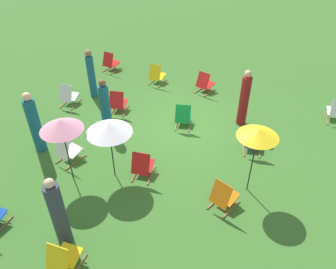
# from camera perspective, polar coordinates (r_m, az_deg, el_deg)

# --- Properties ---
(ground_plane) EXTENTS (40.00, 40.00, 0.00)m
(ground_plane) POSITION_cam_1_polar(r_m,az_deg,el_deg) (10.80, 2.79, 1.30)
(ground_plane) COLOR #386B28
(deckchair_0) EXTENTS (0.62, 0.84, 0.83)m
(deckchair_0) POSITION_cam_1_polar(r_m,az_deg,el_deg) (8.80, -4.43, -5.36)
(deckchair_0) COLOR olive
(deckchair_0) RESTS_ON ground
(deckchair_1) EXTENTS (0.64, 0.85, 0.83)m
(deckchair_1) POSITION_cam_1_polar(r_m,az_deg,el_deg) (12.23, 27.09, 3.60)
(deckchair_1) COLOR olive
(deckchair_1) RESTS_ON ground
(deckchair_2) EXTENTS (0.68, 0.87, 0.83)m
(deckchair_2) POSITION_cam_1_polar(r_m,az_deg,el_deg) (8.11, 9.58, -10.50)
(deckchair_2) COLOR olive
(deckchair_2) RESTS_ON ground
(deckchair_3) EXTENTS (0.49, 0.76, 0.83)m
(deckchair_3) POSITION_cam_1_polar(r_m,az_deg,el_deg) (13.21, -1.97, 10.24)
(deckchair_3) COLOR olive
(deckchair_3) RESTS_ON ground
(deckchair_4) EXTENTS (0.54, 0.80, 0.83)m
(deckchair_4) POSITION_cam_1_polar(r_m,az_deg,el_deg) (14.46, -9.91, 12.16)
(deckchair_4) COLOR olive
(deckchair_4) RESTS_ON ground
(deckchair_5) EXTENTS (0.64, 0.85, 0.83)m
(deckchair_5) POSITION_cam_1_polar(r_m,az_deg,el_deg) (12.65, 6.37, 8.77)
(deckchair_5) COLOR olive
(deckchair_5) RESTS_ON ground
(deckchair_6) EXTENTS (0.68, 0.87, 0.83)m
(deckchair_6) POSITION_cam_1_polar(r_m,az_deg,el_deg) (9.91, 14.53, -1.05)
(deckchair_6) COLOR olive
(deckchair_6) RESTS_ON ground
(deckchair_8) EXTENTS (0.68, 0.87, 0.83)m
(deckchair_8) POSITION_cam_1_polar(r_m,az_deg,el_deg) (11.49, -8.61, 5.47)
(deckchair_8) COLOR olive
(deckchair_8) RESTS_ON ground
(deckchair_11) EXTENTS (0.69, 0.87, 0.83)m
(deckchair_11) POSITION_cam_1_polar(r_m,az_deg,el_deg) (10.65, 2.65, 3.15)
(deckchair_11) COLOR olive
(deckchair_11) RESTS_ON ground
(deckchair_12) EXTENTS (0.59, 0.83, 0.83)m
(deckchair_12) POSITION_cam_1_polar(r_m,az_deg,el_deg) (9.66, -17.00, -2.69)
(deckchair_12) COLOR olive
(deckchair_12) RESTS_ON ground
(deckchair_13) EXTENTS (0.56, 0.81, 0.83)m
(deckchair_13) POSITION_cam_1_polar(r_m,az_deg,el_deg) (7.29, -17.70, -19.77)
(deckchair_13) COLOR olive
(deckchair_13) RESTS_ON ground
(deckchair_15) EXTENTS (0.61, 0.84, 0.83)m
(deckchair_15) POSITION_cam_1_polar(r_m,az_deg,el_deg) (12.28, -16.86, 6.41)
(deckchair_15) COLOR olive
(deckchair_15) RESTS_ON ground
(umbrella_0) EXTENTS (1.16, 1.16, 1.73)m
(umbrella_0) POSITION_cam_1_polar(r_m,az_deg,el_deg) (8.19, -10.20, 1.23)
(umbrella_0) COLOR black
(umbrella_0) RESTS_ON ground
(umbrella_1) EXTENTS (0.98, 0.98, 1.93)m
(umbrella_1) POSITION_cam_1_polar(r_m,az_deg,el_deg) (7.75, 15.33, 0.25)
(umbrella_1) COLOR black
(umbrella_1) RESTS_ON ground
(umbrella_2) EXTENTS (1.06, 1.06, 1.90)m
(umbrella_2) POSITION_cam_1_polar(r_m,az_deg,el_deg) (8.24, -18.02, 1.58)
(umbrella_2) COLOR black
(umbrella_2) RESTS_ON ground
(person_0) EXTENTS (0.33, 0.33, 1.91)m
(person_0) POSITION_cam_1_polar(r_m,az_deg,el_deg) (10.76, 13.03, 5.96)
(person_0) COLOR maroon
(person_0) RESTS_ON ground
(person_1) EXTENTS (0.38, 0.38, 1.75)m
(person_1) POSITION_cam_1_polar(r_m,az_deg,el_deg) (10.46, -10.80, 4.79)
(person_1) COLOR #195972
(person_1) RESTS_ON ground
(person_2) EXTENTS (0.31, 0.31, 1.81)m
(person_2) POSITION_cam_1_polar(r_m,az_deg,el_deg) (12.38, -13.12, 10.06)
(person_2) COLOR #195972
(person_2) RESTS_ON ground
(person_3) EXTENTS (0.47, 0.47, 1.92)m
(person_3) POSITION_cam_1_polar(r_m,az_deg,el_deg) (10.07, -22.07, 1.69)
(person_3) COLOR #195972
(person_3) RESTS_ON ground
(person_4) EXTENTS (0.34, 0.34, 1.84)m
(person_4) POSITION_cam_1_polar(r_m,az_deg,el_deg) (7.37, -18.47, -12.79)
(person_4) COLOR #333847
(person_4) RESTS_ON ground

